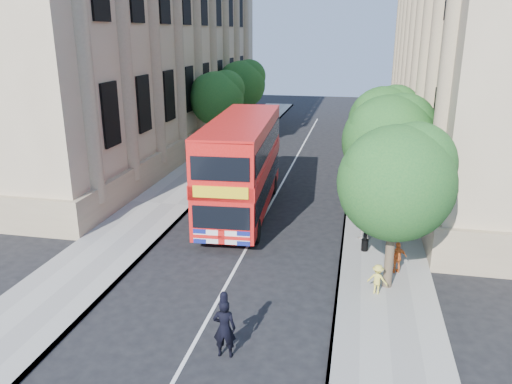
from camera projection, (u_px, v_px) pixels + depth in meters
The scene contains 17 objects.
ground at pixel (210, 315), 16.51m from camera, with size 120.00×120.00×0.00m, color black.
pavement_right at pixel (380, 220), 24.70m from camera, with size 3.50×80.00×0.12m, color gray.
pavement_left at pixel (162, 204), 26.93m from camera, with size 3.50×80.00×0.12m, color gray.
building_right at pixel (507, 31), 33.44m from camera, with size 12.00×38.00×18.00m, color tan.
building_left at pixel (126, 31), 38.81m from camera, with size 12.00×38.00×18.00m, color tan.
tree_right_near at pixel (398, 177), 16.90m from camera, with size 4.00×4.00×6.08m.
tree_right_mid at pixel (390, 137), 22.44m from camera, with size 4.20×4.20×6.37m.
tree_right_far at pixel (385, 118), 28.07m from camera, with size 4.00×4.00×6.15m.
tree_left_far at pixel (217, 96), 36.85m from camera, with size 4.00×4.00×6.30m.
tree_left_back at pixel (242, 82), 44.22m from camera, with size 4.20×4.20×6.65m.
lamp_post at pixel (368, 197), 20.36m from camera, with size 0.32×0.32×5.16m.
double_decker_bus at pixel (242, 163), 24.99m from camera, with size 3.41×10.53×4.79m.
box_van at pixel (242, 162), 29.66m from camera, with size 2.56×5.58×3.12m.
police_constable at pixel (224, 328), 14.17m from camera, with size 0.66×0.43×1.81m, color black.
woman_pedestrian at pixel (363, 222), 22.13m from camera, with size 0.73×0.57×1.50m, color beige.
child_a at pixel (397, 258), 18.99m from camera, with size 0.73×0.30×1.24m, color orange.
child_b at pixel (377, 279), 17.48m from camera, with size 0.71×0.41×1.09m, color #D7C549.
Camera 1 is at (4.45, -13.86, 8.93)m, focal length 35.00 mm.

